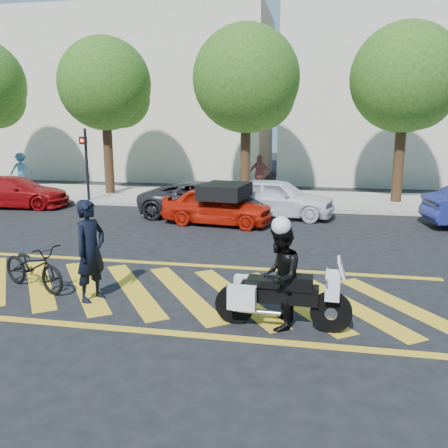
% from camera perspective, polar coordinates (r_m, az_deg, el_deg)
% --- Properties ---
extents(ground, '(90.00, 90.00, 0.00)m').
position_cam_1_polar(ground, '(10.11, -7.61, -8.00)').
color(ground, black).
rests_on(ground, ground).
extents(sidewalk, '(60.00, 5.00, 0.15)m').
position_cam_1_polar(sidewalk, '(21.47, 2.54, 3.11)').
color(sidewalk, '#9E998E').
rests_on(sidewalk, ground).
extents(crosswalk, '(12.33, 4.00, 0.01)m').
position_cam_1_polar(crosswalk, '(10.12, -7.82, -7.96)').
color(crosswalk, gold).
rests_on(crosswalk, ground).
extents(building_left, '(16.00, 8.00, 10.00)m').
position_cam_1_polar(building_left, '(32.00, -9.68, 14.80)').
color(building_left, beige).
rests_on(building_left, ground).
extents(building_right, '(16.00, 8.00, 11.00)m').
position_cam_1_polar(building_right, '(30.62, 22.87, 15.10)').
color(building_right, beige).
rests_on(building_right, ground).
extents(tree_left, '(4.20, 4.20, 7.26)m').
position_cam_1_polar(tree_left, '(23.12, -13.76, 15.66)').
color(tree_left, black).
rests_on(tree_left, ground).
extents(tree_center, '(4.60, 4.60, 7.56)m').
position_cam_1_polar(tree_center, '(21.31, 3.05, 16.58)').
color(tree_center, black).
rests_on(tree_center, ground).
extents(tree_right, '(4.40, 4.40, 7.41)m').
position_cam_1_polar(tree_right, '(21.39, 21.26, 15.64)').
color(tree_right, black).
rests_on(tree_right, ground).
extents(signal_pole, '(0.28, 0.43, 3.20)m').
position_cam_1_polar(signal_pole, '(21.08, -16.29, 7.51)').
color(signal_pole, black).
rests_on(signal_pole, ground).
extents(officer_bike, '(0.68, 0.84, 2.02)m').
position_cam_1_polar(officer_bike, '(9.61, -15.76, -3.12)').
color(officer_bike, black).
rests_on(officer_bike, ground).
extents(bicycle, '(1.99, 1.33, 0.99)m').
position_cam_1_polar(bicycle, '(10.76, -21.96, -4.77)').
color(bicycle, black).
rests_on(bicycle, ground).
extents(police_motorcycle, '(2.34, 0.76, 1.03)m').
position_cam_1_polar(police_motorcycle, '(8.23, 6.78, -8.59)').
color(police_motorcycle, black).
rests_on(police_motorcycle, ground).
extents(officer_moto, '(0.71, 0.90, 1.80)m').
position_cam_1_polar(officer_moto, '(8.12, 6.73, -6.36)').
color(officer_moto, black).
rests_on(officer_moto, ground).
extents(red_convertible, '(3.97, 2.03, 1.30)m').
position_cam_1_polar(red_convertible, '(16.24, -0.79, 2.20)').
color(red_convertible, red).
rests_on(red_convertible, ground).
extents(parked_left, '(4.54, 2.17, 1.28)m').
position_cam_1_polar(parked_left, '(21.37, -23.84, 3.56)').
color(parked_left, maroon).
rests_on(parked_left, ground).
extents(parked_mid_left, '(4.79, 2.33, 1.31)m').
position_cam_1_polar(parked_mid_left, '(17.47, -2.40, 2.93)').
color(parked_mid_left, '#232326').
rests_on(parked_mid_left, ground).
extents(parked_mid_right, '(4.42, 2.26, 1.44)m').
position_cam_1_polar(parked_mid_right, '(17.62, 6.33, 3.16)').
color(parked_mid_right, silver).
rests_on(parked_mid_right, ground).
extents(pedestrian_left, '(1.28, 1.00, 1.74)m').
position_cam_1_polar(pedestrian_left, '(27.12, -23.20, 6.06)').
color(pedestrian_left, '#33698E').
rests_on(pedestrian_left, sidewalk).
extents(pedestrian_right, '(1.10, 0.57, 1.80)m').
position_cam_1_polar(pedestrian_right, '(22.41, 4.30, 5.99)').
color(pedestrian_right, brown).
rests_on(pedestrian_right, sidewalk).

